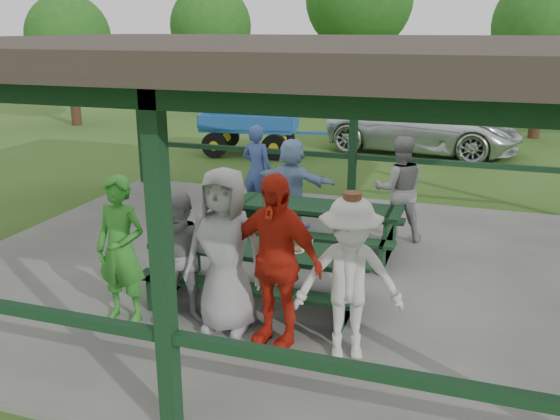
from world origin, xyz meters
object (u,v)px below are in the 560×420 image
(pickup_truck, at_px, (424,126))
(contestant_grey_mid, at_px, (225,251))
(picnic_table_far, at_px, (317,222))
(spectator_grey, at_px, (399,189))
(contestant_red, at_px, (275,261))
(contestant_white_fedora, at_px, (349,279))
(contestant_green, at_px, (121,250))
(spectator_blue, at_px, (257,170))
(spectator_lblue, at_px, (292,183))
(contestant_grey_left, at_px, (184,259))
(farm_trailer, at_px, (250,132))
(picnic_table_near, at_px, (258,267))

(pickup_truck, bearing_deg, contestant_grey_mid, -178.80)
(picnic_table_far, xyz_separation_m, spectator_grey, (1.13, 0.90, 0.40))
(contestant_red, bearing_deg, contestant_white_fedora, 12.69)
(contestant_green, xyz_separation_m, contestant_white_fedora, (2.71, 0.02, -0.00))
(contestant_red, xyz_separation_m, spectator_blue, (-1.87, 4.43, -0.13))
(contestant_white_fedora, relative_size, spectator_lblue, 1.15)
(contestant_grey_left, distance_m, spectator_blue, 4.39)
(contestant_green, relative_size, farm_trailer, 0.49)
(contestant_grey_left, relative_size, spectator_blue, 0.95)
(contestant_white_fedora, xyz_separation_m, farm_trailer, (-5.01, 10.00, -0.36))
(contestant_grey_mid, height_order, spectator_lblue, contestant_grey_mid)
(picnic_table_far, xyz_separation_m, contestant_grey_left, (-0.85, -2.81, 0.33))
(picnic_table_near, xyz_separation_m, contestant_white_fedora, (1.36, -0.93, 0.41))
(pickup_truck, bearing_deg, picnic_table_far, -178.32)
(picnic_table_near, relative_size, picnic_table_far, 1.05)
(contestant_white_fedora, bearing_deg, contestant_grey_mid, 157.74)
(contestant_grey_mid, distance_m, spectator_grey, 3.97)
(spectator_lblue, height_order, farm_trailer, spectator_lblue)
(picnic_table_near, height_order, contestant_grey_left, contestant_grey_left)
(picnic_table_far, distance_m, contestant_green, 3.38)
(spectator_lblue, bearing_deg, contestant_green, 88.83)
(spectator_grey, height_order, farm_trailer, spectator_grey)
(farm_trailer, bearing_deg, contestant_grey_left, -81.45)
(contestant_green, xyz_separation_m, spectator_lblue, (0.88, 3.92, -0.09))
(contestant_green, height_order, pickup_truck, contestant_green)
(spectator_lblue, bearing_deg, contestant_grey_left, 99.35)
(spectator_lblue, bearing_deg, contestant_red, 116.05)
(picnic_table_far, bearing_deg, picnic_table_near, -96.75)
(farm_trailer, bearing_deg, contestant_red, -75.78)
(contestant_grey_left, relative_size, spectator_grey, 0.93)
(contestant_grey_mid, bearing_deg, spectator_lblue, 93.76)
(contestant_red, xyz_separation_m, farm_trailer, (-4.19, 9.99, -0.45))
(contestant_grey_mid, height_order, pickup_truck, contestant_grey_mid)
(picnic_table_far, bearing_deg, contestant_white_fedora, -68.96)
(picnic_table_near, distance_m, farm_trailer, 9.78)
(contestant_green, distance_m, contestant_red, 1.89)
(contestant_grey_mid, distance_m, contestant_white_fedora, 1.47)
(contestant_white_fedora, xyz_separation_m, pickup_truck, (-0.36, 11.91, -0.23))
(contestant_grey_left, height_order, pickup_truck, contestant_grey_left)
(contestant_white_fedora, bearing_deg, contestant_grey_left, 159.97)
(contestant_green, relative_size, contestant_red, 0.91)
(pickup_truck, distance_m, farm_trailer, 5.03)
(picnic_table_far, distance_m, spectator_grey, 1.50)
(spectator_blue, bearing_deg, pickup_truck, -96.04)
(contestant_white_fedora, height_order, spectator_grey, contestant_white_fedora)
(contestant_white_fedora, height_order, spectator_blue, contestant_white_fedora)
(picnic_table_near, bearing_deg, contestant_red, -59.43)
(picnic_table_near, xyz_separation_m, contestant_red, (0.54, -0.91, 0.50))
(picnic_table_near, relative_size, pickup_truck, 0.50)
(spectator_grey, bearing_deg, contestant_red, 58.87)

